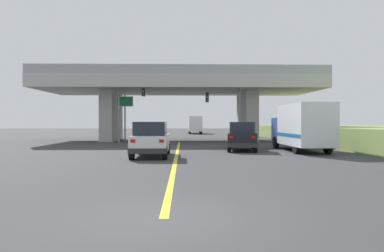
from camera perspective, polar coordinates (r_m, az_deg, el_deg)
ground at (r=39.12m, az=-2.01°, el=-2.34°), size 160.00×160.00×0.00m
overpass_bridge at (r=39.22m, az=-2.01°, el=5.64°), size 29.58×10.66×7.58m
lane_divider_stripe at (r=21.66m, az=-2.49°, el=-4.68°), size 0.20×28.64×0.01m
suv_lead at (r=20.59m, az=-6.62°, el=-2.13°), size 2.03×4.66×2.02m
suv_crossing at (r=25.26m, az=8.08°, el=-1.64°), size 2.62×4.89×2.02m
box_truck at (r=25.43m, az=17.28°, el=-0.14°), size 2.33×7.30×3.21m
traffic_signal_nearside at (r=35.13m, az=5.82°, el=3.18°), size 3.48×0.36×5.55m
traffic_signal_farside at (r=35.62m, az=-10.44°, el=3.64°), size 2.70×0.36×6.14m
highway_sign at (r=36.71m, az=-10.78°, el=3.03°), size 1.68×0.17×4.82m
semi_truck_distant at (r=63.45m, az=0.51°, el=0.24°), size 2.33×7.44×3.08m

